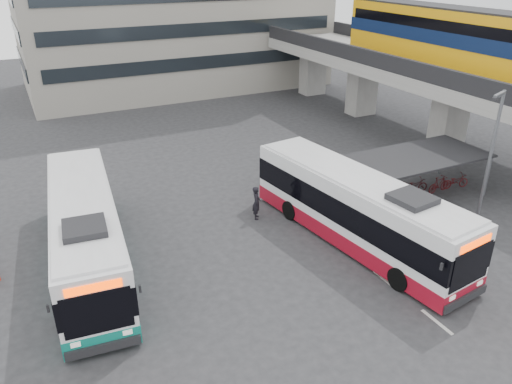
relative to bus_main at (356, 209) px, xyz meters
name	(u,v)px	position (x,y,z in m)	size (l,w,h in m)	color
ground	(301,261)	(-3.28, -0.42, -1.72)	(120.00, 120.00, 0.00)	#28282B
viaduct	(435,57)	(13.72, 9.74, 4.51)	(8.00, 32.00, 9.68)	gray
bike_shelter	(403,177)	(5.22, 2.58, -0.36)	(10.00, 4.00, 2.54)	#595B60
road_markings	(386,281)	(-0.78, -3.42, -1.72)	(0.15, 7.60, 0.01)	beige
bus_main	(356,209)	(0.00, 0.00, 0.00)	(4.30, 12.78, 3.71)	white
bus_teal	(86,232)	(-12.01, 3.60, -0.02)	(3.88, 12.63, 3.67)	white
pedestrian	(257,203)	(-3.26, 4.21, -0.80)	(0.67, 0.44, 1.84)	black
lamp_post	(489,159)	(5.43, -2.49, 2.53)	(1.26, 0.59, 7.46)	#595B60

